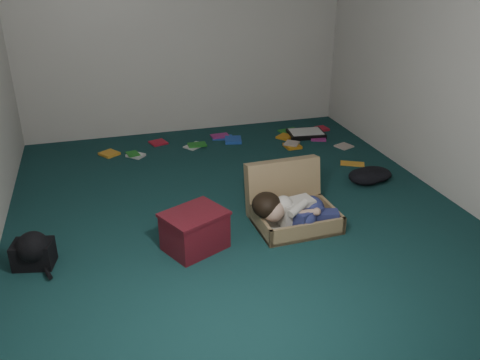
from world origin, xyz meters
TOP-DOWN VIEW (x-y plane):
  - floor at (0.00, 0.00)m, footprint 4.50×4.50m
  - wall_back at (0.00, 2.25)m, footprint 4.50×0.00m
  - wall_front at (0.00, -2.25)m, footprint 4.50×0.00m
  - wall_right at (2.00, 0.00)m, footprint 0.00×4.50m
  - suitcase at (0.40, -0.35)m, footprint 0.70×0.69m
  - person at (0.36, -0.52)m, footprint 0.74×0.35m
  - maroon_bin at (-0.49, -0.56)m, footprint 0.58×0.53m
  - backpack at (-1.70, -0.46)m, footprint 0.41×0.36m
  - clothing_pile at (1.52, 0.25)m, footprint 0.58×0.53m
  - paper_tray at (1.38, 1.60)m, footprint 0.47×0.38m
  - book_scatter at (0.64, 1.53)m, footprint 2.94×1.49m

SIDE VIEW (x-z plane):
  - floor at x=0.00m, z-range 0.00..0.00m
  - book_scatter at x=0.64m, z-range 0.00..0.02m
  - paper_tray at x=1.38m, z-range 0.00..0.06m
  - clothing_pile at x=1.52m, z-range 0.00..0.15m
  - backpack at x=-1.70m, z-range 0.00..0.22m
  - suitcase at x=0.40m, z-range -0.10..0.40m
  - maroon_bin at x=-0.49m, z-range 0.00..0.32m
  - person at x=0.36m, z-range 0.04..0.35m
  - wall_back at x=0.00m, z-range -0.95..3.55m
  - wall_front at x=0.00m, z-range -0.95..3.55m
  - wall_right at x=2.00m, z-range -0.95..3.55m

